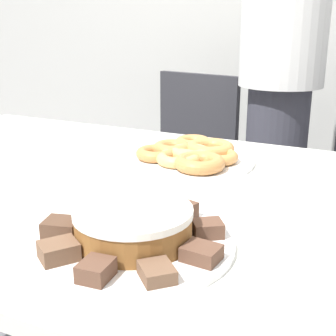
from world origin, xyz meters
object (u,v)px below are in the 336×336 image
at_px(person_standing, 281,70).
at_px(plate_cake, 134,244).
at_px(frosted_cake, 133,225).
at_px(office_chair_left, 179,184).
at_px(plate_donuts, 190,160).

height_order(person_standing, plate_cake, person_standing).
bearing_deg(person_standing, frosted_cake, -88.12).
height_order(office_chair_left, frosted_cake, office_chair_left).
bearing_deg(plate_cake, person_standing, 91.88).
relative_size(person_standing, plate_cake, 5.20).
bearing_deg(plate_cake, office_chair_left, 111.15).
xyz_separation_m(person_standing, plate_cake, (0.04, -1.17, -0.17)).
distance_m(office_chair_left, frosted_cake, 1.30).
xyz_separation_m(plate_cake, frosted_cake, (0.00, 0.00, 0.03)).
distance_m(person_standing, frosted_cake, 1.18).
bearing_deg(plate_donuts, office_chair_left, 116.59).
bearing_deg(frosted_cake, plate_donuts, 102.58).
bearing_deg(office_chair_left, plate_cake, -58.86).
bearing_deg(person_standing, office_chair_left, -178.91).
height_order(person_standing, plate_donuts, person_standing).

